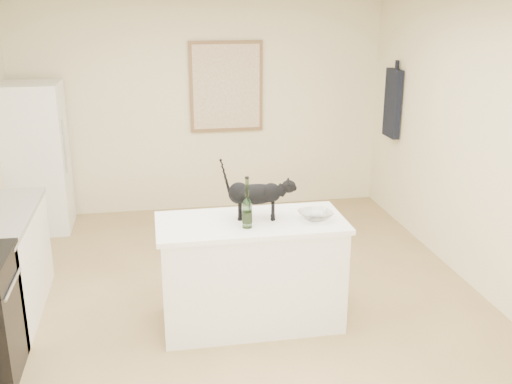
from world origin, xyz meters
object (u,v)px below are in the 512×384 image
at_px(wine_bottle, 247,205).
at_px(glass_bowl, 315,215).
at_px(black_cat, 255,197).
at_px(fridge, 36,158).

relative_size(wine_bottle, glass_bowl, 1.37).
xyz_separation_m(black_cat, wine_bottle, (-0.10, -0.18, -0.01)).
bearing_deg(black_cat, glass_bowl, -0.29).
height_order(black_cat, glass_bowl, black_cat).
bearing_deg(black_cat, fridge, 141.07).
height_order(fridge, wine_bottle, fridge).
bearing_deg(glass_bowl, fridge, 134.50).
distance_m(fridge, black_cat, 3.28).
bearing_deg(wine_bottle, black_cat, 61.82).
distance_m(fridge, wine_bottle, 3.36).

